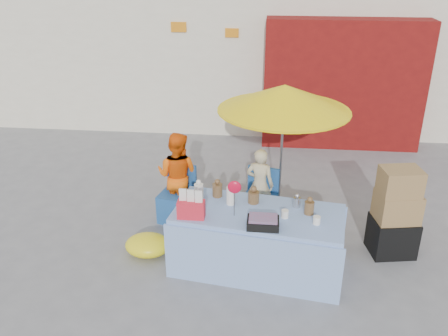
# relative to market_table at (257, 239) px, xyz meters

# --- Properties ---
(ground) EXTENTS (80.00, 80.00, 0.00)m
(ground) POSITION_rel_market_table_xyz_m (-0.65, 0.29, -0.43)
(ground) COLOR slate
(ground) RESTS_ON ground
(market_table) EXTENTS (2.28, 1.31, 1.30)m
(market_table) POSITION_rel_market_table_xyz_m (0.00, 0.00, 0.00)
(market_table) COLOR #80A6CE
(market_table) RESTS_ON ground
(chair_left) EXTENTS (0.58, 0.57, 0.85)m
(chair_left) POSITION_rel_market_table_xyz_m (-1.26, 1.10, -0.17)
(chair_left) COLOR #205094
(chair_left) RESTS_ON ground
(chair_right) EXTENTS (0.58, 0.57, 0.85)m
(chair_right) POSITION_rel_market_table_xyz_m (-0.01, 1.10, -0.17)
(chair_right) COLOR #205094
(chair_right) RESTS_ON ground
(vendor_orange) EXTENTS (0.77, 0.66, 1.37)m
(vendor_orange) POSITION_rel_market_table_xyz_m (-1.26, 1.23, 0.26)
(vendor_orange) COLOR #FE630D
(vendor_orange) RESTS_ON ground
(vendor_beige) EXTENTS (0.48, 0.37, 1.17)m
(vendor_beige) POSITION_rel_market_table_xyz_m (-0.01, 1.23, 0.16)
(vendor_beige) COLOR beige
(vendor_beige) RESTS_ON ground
(umbrella) EXTENTS (1.90, 1.90, 2.09)m
(umbrella) POSITION_rel_market_table_xyz_m (0.29, 1.38, 1.47)
(umbrella) COLOR gray
(umbrella) RESTS_ON ground
(box_stack) EXTENTS (0.64, 0.56, 1.27)m
(box_stack) POSITION_rel_market_table_xyz_m (1.82, 0.52, 0.16)
(box_stack) COLOR black
(box_stack) RESTS_ON ground
(tarp_bundle) EXTENTS (0.76, 0.69, 0.28)m
(tarp_bundle) POSITION_rel_market_table_xyz_m (-1.48, 0.14, -0.29)
(tarp_bundle) COLOR yellow
(tarp_bundle) RESTS_ON ground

